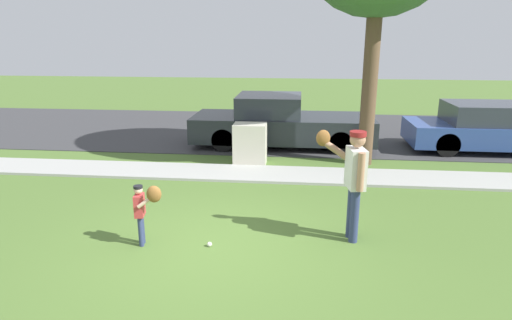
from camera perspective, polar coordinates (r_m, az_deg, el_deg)
name	(u,v)px	position (r m, az deg, el deg)	size (l,w,h in m)	color
ground_plane	(242,176)	(10.03, -1.83, -2.10)	(48.00, 48.00, 0.00)	#4C6B2D
sidewalk_strip	(243,173)	(10.11, -1.75, -1.77)	(36.00, 1.20, 0.06)	#A3A39E
road_surface	(262,130)	(14.92, 0.79, 4.03)	(36.00, 6.80, 0.02)	#38383A
person_adult	(353,174)	(6.78, 12.65, -1.76)	(0.77, 0.62, 1.76)	navy
person_child	(144,205)	(6.76, -14.60, -5.81)	(0.48, 0.36, 1.01)	navy
baseball	(209,244)	(6.81, -6.17, -11.02)	(0.07, 0.07, 0.07)	white
utility_cabinet	(250,144)	(10.81, -0.80, 2.11)	(0.81, 0.57, 1.04)	beige
parked_pickup_dark	(280,123)	(12.66, 3.16, 4.89)	(5.20, 1.95, 1.48)	#23282D
parked_wagon_blue	(492,128)	(13.72, 28.68, 3.75)	(4.50, 1.80, 1.33)	#2D478C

